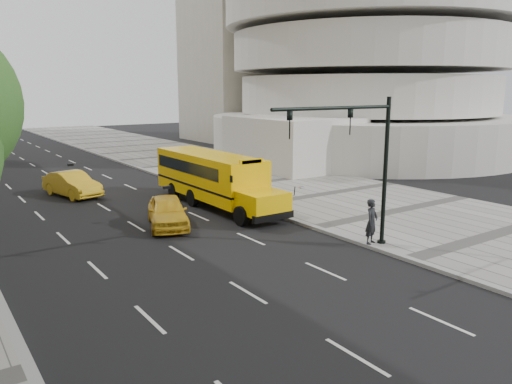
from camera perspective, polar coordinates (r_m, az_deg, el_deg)
ground at (r=25.93m, az=-11.49°, el=-3.53°), size 140.00×140.00×0.00m
sidewalk_museum at (r=32.38m, az=8.37°, el=-0.25°), size 12.00×140.00×0.15m
curb_museum at (r=28.70m, az=-0.44°, el=-1.66°), size 0.30×140.00×0.15m
guggenheim at (r=57.48m, az=8.93°, el=18.43°), size 33.20×42.20×35.00m
school_bus at (r=29.27m, az=-5.10°, el=1.93°), size 2.96×11.56×3.19m
taxi_near at (r=25.07m, az=-10.08°, el=-2.20°), size 3.21×4.84×1.53m
taxi_far at (r=33.73m, az=-20.29°, el=0.85°), size 2.78×5.02×1.57m
pedestrian at (r=22.00m, az=13.08°, el=-3.31°), size 0.82×0.67×1.95m
traffic_signal at (r=20.59m, az=12.09°, el=4.15°), size 6.18×0.36×6.40m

